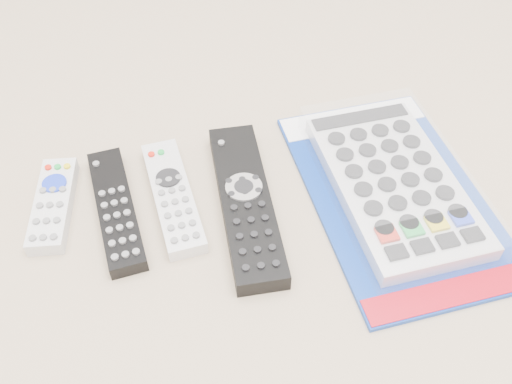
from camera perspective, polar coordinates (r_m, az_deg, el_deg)
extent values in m
plane|color=tan|center=(0.76, -2.53, -0.10)|extent=(5.00, 5.00, 0.00)
cube|color=silver|center=(0.78, -19.59, -1.17)|extent=(0.07, 0.15, 0.02)
cylinder|color=#1A33CA|center=(0.79, -19.53, 0.84)|extent=(0.04, 0.04, 0.00)
cube|color=black|center=(0.75, -13.83, -1.61)|extent=(0.06, 0.20, 0.02)
cube|color=silver|center=(0.75, -8.33, -0.38)|extent=(0.06, 0.19, 0.02)
cylinder|color=black|center=(0.76, -8.77, 1.43)|extent=(0.03, 0.03, 0.00)
cube|color=black|center=(0.73, -1.05, -0.98)|extent=(0.08, 0.27, 0.03)
cylinder|color=silver|center=(0.73, -1.23, 0.51)|extent=(0.05, 0.05, 0.00)
cube|color=navy|center=(0.77, 13.61, -0.18)|extent=(0.22, 0.36, 0.01)
cube|color=white|center=(0.86, 9.60, 7.24)|extent=(0.21, 0.05, 0.00)
cube|color=#A40B1A|center=(0.69, 19.04, -9.48)|extent=(0.21, 0.04, 0.00)
cube|color=silver|center=(0.77, 13.63, 0.81)|extent=(0.16, 0.28, 0.02)
cube|color=white|center=(0.76, 13.76, 1.30)|extent=(0.17, 0.30, 0.04)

